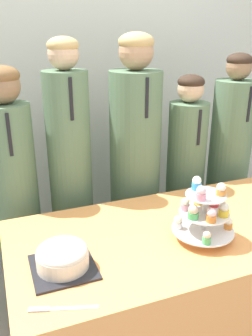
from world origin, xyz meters
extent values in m
cube|color=silver|center=(0.00, 1.69, 1.35)|extent=(9.00, 0.06, 2.70)
cube|color=#EF9951|center=(0.00, 0.39, 0.37)|extent=(1.61, 0.79, 0.74)
cube|color=#232328|center=(-0.58, 0.30, 0.75)|extent=(0.25, 0.25, 0.01)
cylinder|color=silver|center=(-0.58, 0.30, 0.79)|extent=(0.21, 0.21, 0.07)
ellipsoid|color=silver|center=(-0.58, 0.30, 0.82)|extent=(0.20, 0.20, 0.07)
cube|color=silver|center=(-0.59, 0.07, 0.75)|extent=(0.16, 0.07, 0.00)
cube|color=#B2B2B7|center=(-0.71, 0.11, 0.75)|extent=(0.07, 0.04, 0.01)
cylinder|color=silver|center=(0.06, 0.29, 0.85)|extent=(0.02, 0.02, 0.22)
cylinder|color=silver|center=(0.06, 0.29, 0.79)|extent=(0.28, 0.28, 0.01)
cylinder|color=silver|center=(0.06, 0.29, 0.87)|extent=(0.22, 0.22, 0.01)
cylinder|color=silver|center=(0.06, 0.29, 0.96)|extent=(0.18, 0.18, 0.01)
cylinder|color=orange|center=(0.16, 0.26, 0.80)|extent=(0.04, 0.04, 0.03)
sphere|color=white|center=(0.16, 0.26, 0.83)|extent=(0.04, 0.04, 0.04)
cylinder|color=#3893DB|center=(0.10, 0.39, 0.80)|extent=(0.05, 0.05, 0.03)
sphere|color=white|center=(0.10, 0.39, 0.83)|extent=(0.04, 0.04, 0.04)
cylinder|color=white|center=(-0.05, 0.34, 0.80)|extent=(0.04, 0.04, 0.03)
sphere|color=white|center=(-0.05, 0.34, 0.83)|extent=(0.04, 0.04, 0.04)
cylinder|color=#4CB766|center=(0.01, 0.19, 0.80)|extent=(0.04, 0.04, 0.03)
sphere|color=beige|center=(0.01, 0.19, 0.83)|extent=(0.03, 0.03, 0.03)
cylinder|color=#E5333D|center=(0.13, 0.33, 0.89)|extent=(0.04, 0.04, 0.03)
sphere|color=white|center=(0.13, 0.33, 0.92)|extent=(0.04, 0.04, 0.04)
cylinder|color=yellow|center=(0.08, 0.37, 0.89)|extent=(0.04, 0.04, 0.03)
sphere|color=silver|center=(0.08, 0.37, 0.91)|extent=(0.04, 0.04, 0.04)
cylinder|color=pink|center=(-0.02, 0.34, 0.89)|extent=(0.04, 0.04, 0.03)
sphere|color=white|center=(-0.02, 0.34, 0.92)|extent=(0.04, 0.04, 0.04)
cylinder|color=#4CB766|center=(-0.02, 0.26, 0.89)|extent=(0.05, 0.05, 0.03)
sphere|color=beige|center=(-0.02, 0.26, 0.92)|extent=(0.05, 0.05, 0.05)
cylinder|color=orange|center=(0.03, 0.21, 0.89)|extent=(0.04, 0.04, 0.03)
sphere|color=silver|center=(0.03, 0.21, 0.92)|extent=(0.04, 0.04, 0.04)
cylinder|color=yellow|center=(0.11, 0.23, 0.89)|extent=(0.05, 0.05, 0.03)
sphere|color=white|center=(0.11, 0.23, 0.92)|extent=(0.04, 0.04, 0.04)
cylinder|color=orange|center=(0.11, 0.27, 0.98)|extent=(0.04, 0.04, 0.02)
sphere|color=white|center=(0.11, 0.27, 1.00)|extent=(0.04, 0.04, 0.04)
cylinder|color=#3893DB|center=(0.04, 0.35, 0.98)|extent=(0.04, 0.04, 0.03)
sphere|color=white|center=(0.04, 0.35, 1.01)|extent=(0.04, 0.04, 0.04)
cylinder|color=pink|center=(0.01, 0.26, 0.98)|extent=(0.04, 0.04, 0.03)
sphere|color=silver|center=(0.01, 0.26, 1.01)|extent=(0.04, 0.04, 0.04)
cylinder|color=#567556|center=(-0.70, 1.03, 0.64)|extent=(0.26, 0.26, 1.28)
sphere|color=#8E6B4C|center=(-0.70, 1.03, 1.37)|extent=(0.18, 0.18, 0.18)
ellipsoid|color=brown|center=(-0.70, 1.03, 1.42)|extent=(0.19, 0.19, 0.10)
cube|color=black|center=(-0.70, 0.90, 1.15)|extent=(0.02, 0.01, 0.22)
cylinder|color=#567556|center=(-0.38, 1.03, 0.72)|extent=(0.25, 0.25, 1.43)
sphere|color=#D6AD89|center=(-0.38, 1.03, 1.51)|extent=(0.16, 0.16, 0.16)
ellipsoid|color=tan|center=(-0.38, 1.03, 1.56)|extent=(0.17, 0.17, 0.09)
cube|color=black|center=(-0.38, 0.91, 1.30)|extent=(0.02, 0.01, 0.22)
cylinder|color=#567556|center=(0.03, 1.03, 0.71)|extent=(0.31, 0.31, 1.42)
sphere|color=tan|center=(0.03, 1.03, 1.51)|extent=(0.20, 0.20, 0.20)
ellipsoid|color=tan|center=(0.03, 1.03, 1.57)|extent=(0.20, 0.20, 0.11)
cube|color=black|center=(0.03, 0.87, 1.29)|extent=(0.02, 0.01, 0.22)
cylinder|color=#567556|center=(0.39, 1.03, 0.60)|extent=(0.25, 0.25, 1.21)
sphere|color=#D6AD89|center=(0.39, 1.03, 1.29)|extent=(0.16, 0.16, 0.16)
ellipsoid|color=#332319|center=(0.39, 1.03, 1.33)|extent=(0.17, 0.17, 0.09)
cube|color=black|center=(0.39, 0.90, 1.08)|extent=(0.02, 0.01, 0.22)
cylinder|color=#567556|center=(0.74, 1.03, 0.66)|extent=(0.28, 0.28, 1.33)
sphere|color=#8E6B4C|center=(0.74, 1.03, 1.41)|extent=(0.16, 0.16, 0.16)
ellipsoid|color=#332319|center=(0.74, 1.03, 1.45)|extent=(0.16, 0.16, 0.09)
cube|color=black|center=(0.74, 0.89, 1.20)|extent=(0.02, 0.01, 0.22)
camera|label=1|loc=(-0.77, -0.88, 1.64)|focal=38.00mm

